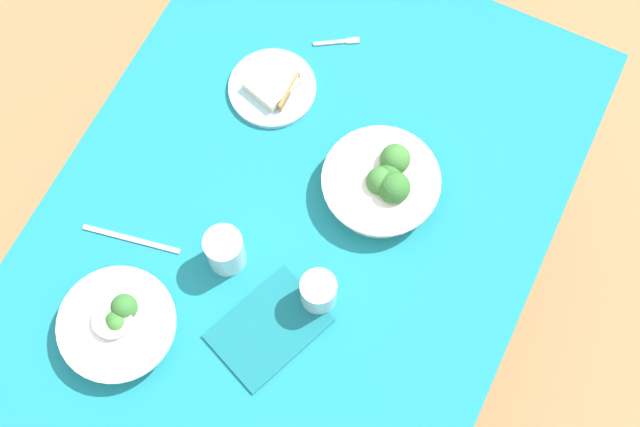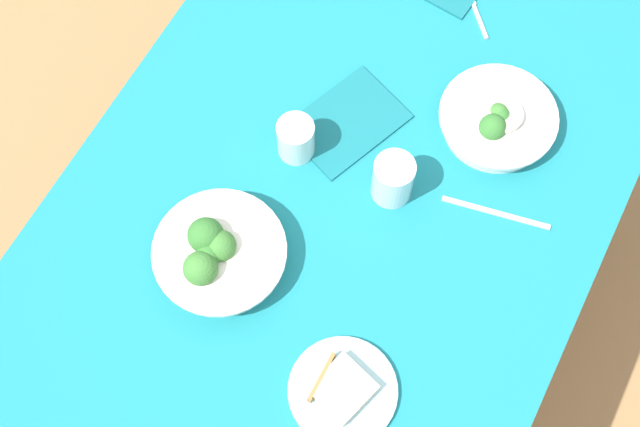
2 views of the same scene
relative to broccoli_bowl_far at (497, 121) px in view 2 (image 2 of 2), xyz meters
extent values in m
plane|color=#9E7547|center=(0.26, -0.20, -0.75)|extent=(6.00, 6.00, 0.00)
cube|color=#197A84|center=(0.26, -0.20, -0.03)|extent=(1.49, 0.96, 0.01)
cube|color=brown|center=(0.26, -0.20, -0.05)|extent=(1.45, 0.94, 0.02)
cylinder|color=brown|center=(-0.38, 0.17, -0.40)|extent=(0.07, 0.07, 0.69)
cylinder|color=white|center=(0.00, 0.00, -0.01)|extent=(0.20, 0.20, 0.04)
cylinder|color=white|center=(0.00, 0.00, 0.01)|extent=(0.23, 0.23, 0.01)
sphere|color=#33702D|center=(0.03, 0.00, 0.02)|extent=(0.05, 0.05, 0.05)
sphere|color=#3D7A33|center=(0.00, 0.00, 0.02)|extent=(0.04, 0.04, 0.04)
sphere|color=#33702D|center=(0.00, 0.00, 0.02)|extent=(0.04, 0.04, 0.04)
cylinder|color=beige|center=(0.00, 0.01, 0.03)|extent=(0.08, 0.08, 0.01)
cylinder|color=silver|center=(0.48, -0.33, -0.01)|extent=(0.21, 0.21, 0.04)
cylinder|color=silver|center=(0.48, -0.33, 0.02)|extent=(0.24, 0.24, 0.01)
sphere|color=#33702D|center=(0.50, -0.34, 0.03)|extent=(0.05, 0.05, 0.05)
sphere|color=#33702D|center=(0.47, -0.36, 0.04)|extent=(0.07, 0.07, 0.07)
sphere|color=#3D7A33|center=(0.53, -0.33, 0.04)|extent=(0.06, 0.06, 0.06)
sphere|color=#3D7A33|center=(0.47, -0.33, 0.03)|extent=(0.06, 0.06, 0.06)
cylinder|color=#99C6D1|center=(0.59, -0.02, -0.02)|extent=(0.19, 0.19, 0.01)
cube|color=beige|center=(0.59, -0.02, -0.01)|extent=(0.11, 0.11, 0.02)
cube|color=#9E703D|center=(0.59, -0.07, -0.01)|extent=(0.09, 0.01, 0.02)
cylinder|color=silver|center=(0.21, -0.12, 0.02)|extent=(0.08, 0.08, 0.10)
cylinder|color=silver|center=(0.22, -0.31, 0.02)|extent=(0.07, 0.07, 0.09)
cube|color=#B7B7BC|center=(-0.21, -0.12, -0.03)|extent=(0.07, 0.06, 0.00)
cube|color=#B7B7BC|center=(-0.25, -0.16, -0.03)|extent=(0.03, 0.03, 0.00)
cube|color=#B7B7BC|center=(0.16, 0.07, -0.03)|extent=(0.05, 0.20, 0.00)
cube|color=#156870|center=(0.12, -0.26, -0.03)|extent=(0.25, 0.22, 0.01)
camera|label=1|loc=(-0.16, -0.50, 1.59)|focal=48.04mm
camera|label=2|loc=(0.86, 0.08, 1.46)|focal=48.99mm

